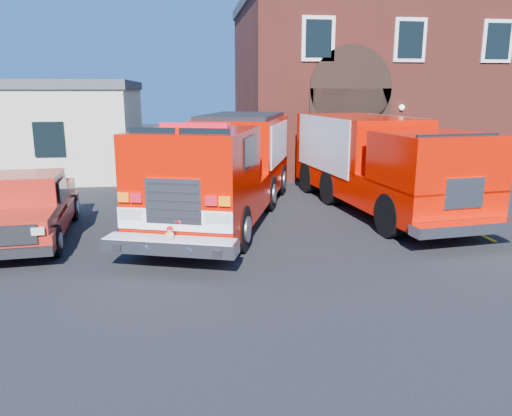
{
  "coord_description": "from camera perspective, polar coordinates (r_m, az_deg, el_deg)",
  "views": [
    {
      "loc": [
        -1.51,
        -12.12,
        3.89
      ],
      "look_at": [
        0.0,
        -1.2,
        1.3
      ],
      "focal_mm": 35.0,
      "sensor_mm": 36.0,
      "label": 1
    }
  ],
  "objects": [
    {
      "name": "parking_stripe_near",
      "position": [
        15.85,
        22.8,
        -2.02
      ],
      "size": [
        0.12,
        3.0,
        0.01
      ],
      "primitive_type": "cube",
      "color": "#DDB20B",
      "rests_on": "ground"
    },
    {
      "name": "parking_stripe_mid",
      "position": [
        18.41,
        18.13,
        0.37
      ],
      "size": [
        0.12,
        3.0,
        0.01
      ],
      "primitive_type": "cube",
      "color": "#DDB20B",
      "rests_on": "ground"
    },
    {
      "name": "fire_engine",
      "position": [
        15.56,
        -3.44,
        4.82
      ],
      "size": [
        5.87,
        10.54,
        3.13
      ],
      "color": "black",
      "rests_on": "ground"
    },
    {
      "name": "fire_station",
      "position": [
        28.14,
        14.47,
        13.56
      ],
      "size": [
        15.2,
        10.2,
        8.45
      ],
      "color": "maroon",
      "rests_on": "ground"
    },
    {
      "name": "ground",
      "position": [
        12.82,
        -0.73,
        -4.45
      ],
      "size": [
        100.0,
        100.0,
        0.0
      ],
      "primitive_type": "plane",
      "color": "black",
      "rests_on": "ground"
    },
    {
      "name": "secondary_truck",
      "position": [
        17.09,
        13.75,
        5.3
      ],
      "size": [
        3.89,
        9.57,
        3.02
      ],
      "color": "black",
      "rests_on": "ground"
    },
    {
      "name": "side_building",
      "position": [
        26.26,
        -24.69,
        8.35
      ],
      "size": [
        10.2,
        8.2,
        4.35
      ],
      "color": "beige",
      "rests_on": "ground"
    },
    {
      "name": "pickup_truck",
      "position": [
        14.64,
        -24.55,
        0.04
      ],
      "size": [
        2.48,
        5.68,
        1.81
      ],
      "color": "black",
      "rests_on": "ground"
    },
    {
      "name": "parking_stripe_far",
      "position": [
        21.09,
        14.62,
        2.17
      ],
      "size": [
        0.12,
        3.0,
        0.01
      ],
      "primitive_type": "cube",
      "color": "#DDB20B",
      "rests_on": "ground"
    }
  ]
}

